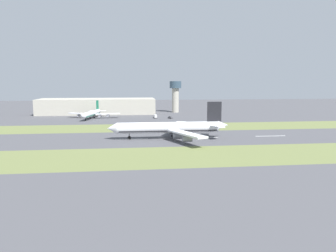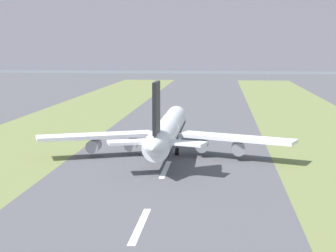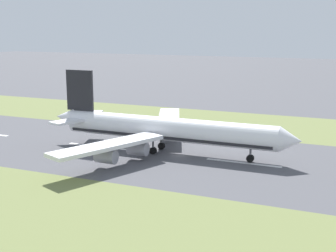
% 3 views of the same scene
% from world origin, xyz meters
% --- Properties ---
extents(ground_plane, '(800.00, 800.00, 0.00)m').
position_xyz_m(ground_plane, '(0.00, 0.00, 0.00)').
color(ground_plane, '#4C4C51').
extents(grass_median_west, '(40.00, 600.00, 0.01)m').
position_xyz_m(grass_median_west, '(-45.00, 0.00, 0.00)').
color(grass_median_west, olive).
rests_on(grass_median_west, ground).
extents(grass_median_east, '(40.00, 600.00, 0.01)m').
position_xyz_m(grass_median_east, '(45.00, 0.00, 0.00)').
color(grass_median_east, olive).
rests_on(grass_median_east, ground).
extents(centreline_dash_near, '(1.20, 18.00, 0.01)m').
position_xyz_m(centreline_dash_near, '(0.00, -63.87, 0.01)').
color(centreline_dash_near, silver).
rests_on(centreline_dash_near, ground).
extents(centreline_dash_mid, '(1.20, 18.00, 0.01)m').
position_xyz_m(centreline_dash_mid, '(0.00, -23.87, 0.01)').
color(centreline_dash_mid, silver).
rests_on(centreline_dash_mid, ground).
extents(centreline_dash_far, '(1.20, 18.00, 0.01)m').
position_xyz_m(centreline_dash_far, '(0.00, 16.13, 0.01)').
color(centreline_dash_far, silver).
rests_on(centreline_dash_far, ground).
extents(airplane_main_jet, '(64.14, 67.00, 20.20)m').
position_xyz_m(airplane_main_jet, '(-1.33, -5.78, 6.02)').
color(airplane_main_jet, white).
rests_on(airplane_main_jet, ground).
extents(terminal_building, '(36.00, 112.21, 14.89)m').
position_xyz_m(terminal_building, '(150.54, 47.91, 7.45)').
color(terminal_building, '#B2AD9E').
rests_on(terminal_building, ground).
extents(control_tower, '(12.00, 12.00, 32.00)m').
position_xyz_m(control_tower, '(156.47, -30.87, 19.73)').
color(control_tower, '#B2AD9E').
rests_on(control_tower, ground).
extents(airplane_parked_apron, '(48.37, 45.56, 14.63)m').
position_xyz_m(airplane_parked_apron, '(106.90, 48.81, 4.36)').
color(airplane_parked_apron, white).
rests_on(airplane_parked_apron, ground).
extents(service_truck, '(6.04, 2.65, 3.10)m').
position_xyz_m(service_truck, '(102.93, -5.66, 1.67)').
color(service_truck, '#4C4C51').
rests_on(service_truck, ground).
extents(apron_car, '(4.67, 3.92, 2.03)m').
position_xyz_m(apron_car, '(98.45, -17.93, 1.00)').
color(apron_car, '#4C4C51').
rests_on(apron_car, ground).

